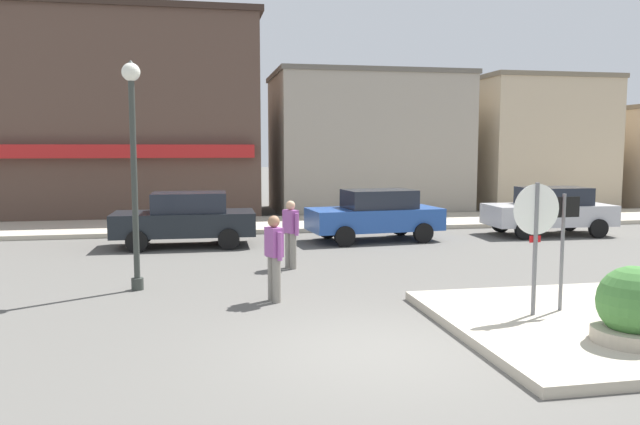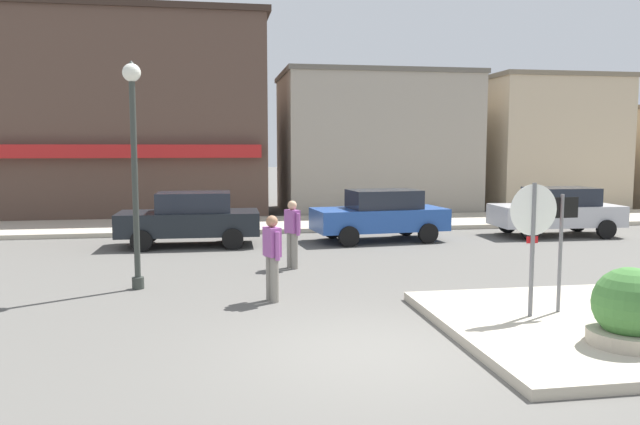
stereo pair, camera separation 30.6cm
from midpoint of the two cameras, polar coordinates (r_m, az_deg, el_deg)
The scene contains 14 objects.
ground_plane at distance 9.01m, azimuth 4.74°, elevation -12.54°, with size 160.00×160.00×0.00m, color #5B5954.
kerb_far at distance 22.62m, azimuth -4.99°, elevation -1.08°, with size 80.00×4.00×0.15m, color #B7AD99.
stop_sign at distance 10.52m, azimuth 18.32°, elevation -1.64°, with size 0.82×0.08×2.30m.
one_way_sign at distance 10.98m, azimuth 20.55°, elevation -2.39°, with size 0.60×0.07×2.10m.
planter at distance 9.73m, azimuth 25.92°, elevation -8.28°, with size 1.10×1.10×1.23m.
lamp_post at distance 12.89m, azimuth -17.38°, elevation 6.17°, with size 0.36×0.36×4.54m.
parked_car_nearest at distance 18.39m, azimuth -12.66°, elevation -0.53°, with size 4.04×1.95×1.56m.
parked_car_second at distance 19.11m, azimuth 4.64°, elevation -0.16°, with size 4.14×2.17×1.56m.
parked_car_third at distance 21.54m, azimuth 19.88°, elevation 0.20°, with size 4.06×2.00×1.56m.
pedestrian_crossing_near at distance 11.57m, azimuth -4.98°, elevation -3.94°, with size 0.33×0.55×1.61m.
pedestrian_crossing_far at distance 14.68m, azimuth -3.30°, elevation -1.80°, with size 0.37×0.53×1.61m.
building_corner_shop at distance 28.29m, azimuth -18.08°, elevation 8.28°, with size 11.61×7.94×8.23m.
building_storefront_left_near at distance 28.18m, azimuth 3.90°, elevation 6.37°, with size 8.33×5.72×6.07m.
building_storefront_left_mid at distance 31.07m, azimuth 18.41°, elevation 6.02°, with size 6.04×5.50×6.04m.
Camera 1 is at (-2.49, -8.19, 2.86)m, focal length 35.00 mm.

